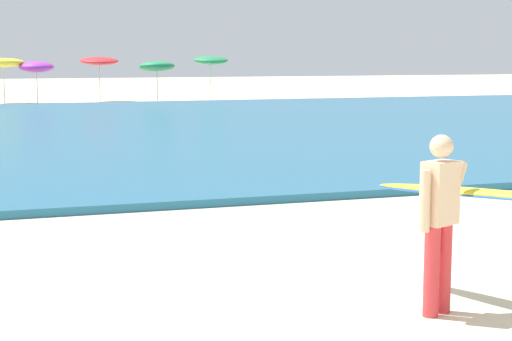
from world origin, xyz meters
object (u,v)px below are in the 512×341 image
Objects in this scene: beach_umbrella_6 at (99,61)px; beach_umbrella_8 at (211,60)px; beach_umbrella_4 at (3,63)px; beach_umbrella_7 at (157,66)px; beach_umbrella_5 at (36,67)px; surfer_with_board at (454,206)px.

beach_umbrella_6 is 5.86m from beach_umbrella_8.
beach_umbrella_4 is 7.66m from beach_umbrella_7.
beach_umbrella_5 is 3.26m from beach_umbrella_6.
beach_umbrella_5 is at bearing -170.75° from beach_umbrella_6.
surfer_with_board is 36.90m from beach_umbrella_4.
beach_umbrella_5 is (-1.71, 36.35, 0.80)m from surfer_with_board.
beach_umbrella_6 reaches higher than surfer_with_board.
beach_umbrella_4 is at bearing 166.19° from beach_umbrella_5.
surfer_with_board is 0.95× the size of beach_umbrella_8.
beach_umbrella_7 is at bearing -9.87° from beach_umbrella_5.
beach_umbrella_8 reaches higher than beach_umbrella_5.
beach_umbrella_4 is 1.65m from beach_umbrella_5.
beach_umbrella_4 reaches higher than beach_umbrella_5.
beach_umbrella_5 is 9.02m from beach_umbrella_8.
beach_umbrella_7 is at bearing -10.71° from beach_umbrella_4.
beach_umbrella_7 reaches higher than beach_umbrella_5.
beach_umbrella_8 is at bearing -3.36° from beach_umbrella_4.
surfer_with_board is at bearing -96.82° from beach_umbrella_7.
beach_umbrella_4 is 10.62m from beach_umbrella_8.
surfer_with_board is at bearing -92.32° from beach_umbrella_6.
surfer_with_board is 36.40m from beach_umbrella_5.
beach_umbrella_7 is (5.93, -1.03, 0.02)m from beach_umbrella_5.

